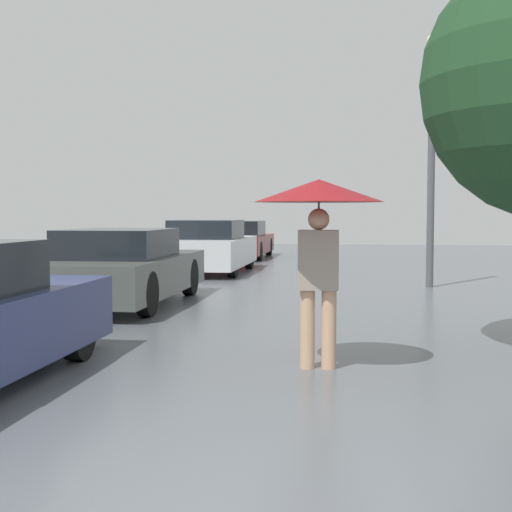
{
  "coord_description": "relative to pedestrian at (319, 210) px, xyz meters",
  "views": [
    {
      "loc": [
        0.32,
        -2.96,
        1.48
      ],
      "look_at": [
        -0.6,
        3.73,
        1.06
      ],
      "focal_mm": 50.0,
      "sensor_mm": 36.0,
      "label": 1
    }
  ],
  "objects": [
    {
      "name": "street_lamp",
      "position": [
        1.82,
        7.63,
        1.19
      ],
      "size": [
        0.25,
        0.25,
        4.92
      ],
      "color": "#515456",
      "rests_on": "ground_plane"
    },
    {
      "name": "parked_car_farthest",
      "position": [
        -3.34,
        16.18,
        -0.94
      ],
      "size": [
        1.75,
        4.31,
        1.2
      ],
      "color": "maroon",
      "rests_on": "ground_plane"
    },
    {
      "name": "pedestrian",
      "position": [
        0.0,
        0.0,
        0.0
      ],
      "size": [
        1.21,
        1.21,
        1.79
      ],
      "color": "tan",
      "rests_on": "ground_plane"
    },
    {
      "name": "parked_car_third",
      "position": [
        -3.21,
        10.44,
        -0.89
      ],
      "size": [
        1.83,
        4.17,
        1.29
      ],
      "color": "silver",
      "rests_on": "ground_plane"
    },
    {
      "name": "parked_car_second",
      "position": [
        -3.36,
        4.31,
        -0.93
      ],
      "size": [
        1.77,
        4.31,
        1.21
      ],
      "color": "#4C514C",
      "rests_on": "ground_plane"
    }
  ]
}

